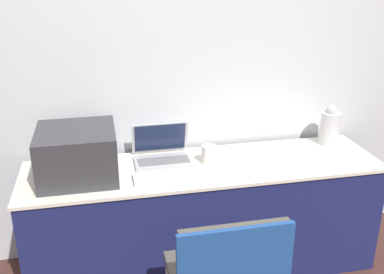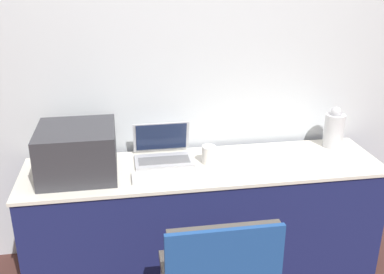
{
  "view_description": "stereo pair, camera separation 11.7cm",
  "coord_description": "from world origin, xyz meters",
  "px_view_note": "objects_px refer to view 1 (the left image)",
  "views": [
    {
      "loc": [
        -0.59,
        -2.12,
        1.88
      ],
      "look_at": [
        -0.07,
        0.31,
        0.91
      ],
      "focal_mm": 42.0,
      "sensor_mm": 36.0,
      "label": 1
    },
    {
      "loc": [
        -0.48,
        -2.14,
        1.88
      ],
      "look_at": [
        -0.07,
        0.31,
        0.91
      ],
      "focal_mm": 42.0,
      "sensor_mm": 36.0,
      "label": 2
    }
  ],
  "objects_px": {
    "metal_pitcher": "(330,127)",
    "laptop_left": "(162,152)",
    "printer": "(77,152)",
    "coffee_cup": "(208,154)",
    "external_keyboard": "(172,176)"
  },
  "relations": [
    {
      "from": "metal_pitcher",
      "to": "laptop_left",
      "type": "bearing_deg",
      "value": -178.72
    },
    {
      "from": "printer",
      "to": "metal_pitcher",
      "type": "xyz_separation_m",
      "value": [
        1.64,
        0.16,
        -0.03
      ]
    },
    {
      "from": "printer",
      "to": "coffee_cup",
      "type": "height_order",
      "value": "printer"
    },
    {
      "from": "external_keyboard",
      "to": "metal_pitcher",
      "type": "height_order",
      "value": "metal_pitcher"
    },
    {
      "from": "laptop_left",
      "to": "external_keyboard",
      "type": "relative_size",
      "value": 0.8
    },
    {
      "from": "external_keyboard",
      "to": "metal_pitcher",
      "type": "bearing_deg",
      "value": 14.21
    },
    {
      "from": "printer",
      "to": "laptop_left",
      "type": "xyz_separation_m",
      "value": [
        0.5,
        0.13,
        -0.1
      ]
    },
    {
      "from": "external_keyboard",
      "to": "coffee_cup",
      "type": "height_order",
      "value": "coffee_cup"
    },
    {
      "from": "laptop_left",
      "to": "metal_pitcher",
      "type": "height_order",
      "value": "metal_pitcher"
    },
    {
      "from": "laptop_left",
      "to": "metal_pitcher",
      "type": "bearing_deg",
      "value": 1.28
    },
    {
      "from": "coffee_cup",
      "to": "metal_pitcher",
      "type": "xyz_separation_m",
      "value": [
        0.87,
        0.13,
        0.07
      ]
    },
    {
      "from": "printer",
      "to": "coffee_cup",
      "type": "relative_size",
      "value": 3.86
    },
    {
      "from": "external_keyboard",
      "to": "metal_pitcher",
      "type": "xyz_separation_m",
      "value": [
        1.12,
        0.28,
        0.11
      ]
    },
    {
      "from": "printer",
      "to": "external_keyboard",
      "type": "bearing_deg",
      "value": -13.84
    },
    {
      "from": "external_keyboard",
      "to": "metal_pitcher",
      "type": "distance_m",
      "value": 1.16
    }
  ]
}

